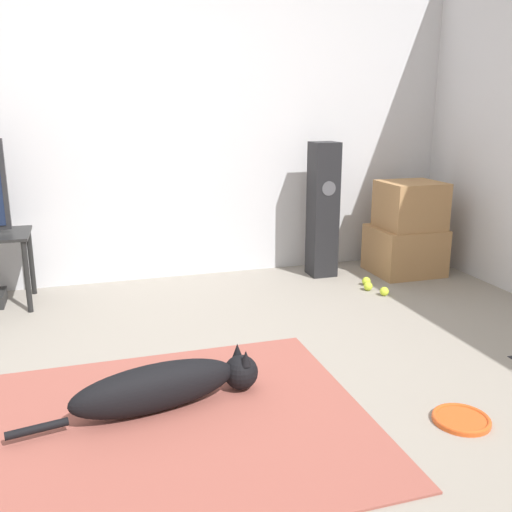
{
  "coord_description": "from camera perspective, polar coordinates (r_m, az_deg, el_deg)",
  "views": [
    {
      "loc": [
        -0.43,
        -2.37,
        1.36
      ],
      "look_at": [
        0.57,
        0.88,
        0.45
      ],
      "focal_mm": 40.0,
      "sensor_mm": 36.0,
      "label": 1
    }
  ],
  "objects": [
    {
      "name": "floor_speaker",
      "position": [
        4.6,
        6.69,
        4.58
      ],
      "size": [
        0.21,
        0.21,
        1.07
      ],
      "color": "black",
      "rests_on": "ground_plane"
    },
    {
      "name": "dog",
      "position": [
        2.69,
        -8.9,
        -12.68
      ],
      "size": [
        1.14,
        0.33,
        0.22
      ],
      "color": "black",
      "rests_on": "area_rug"
    },
    {
      "name": "wall_back",
      "position": [
        4.49,
        -12.0,
        13.58
      ],
      "size": [
        8.0,
        0.06,
        2.55
      ],
      "color": "silver",
      "rests_on": "ground_plane"
    },
    {
      "name": "ground_plane",
      "position": [
        2.77,
        -6.17,
        -14.56
      ],
      "size": [
        12.0,
        12.0,
        0.0
      ],
      "primitive_type": "plane",
      "color": "gray"
    },
    {
      "name": "frisbee",
      "position": [
        2.77,
        19.84,
        -15.09
      ],
      "size": [
        0.25,
        0.25,
        0.03
      ],
      "color": "#DB511E",
      "rests_on": "ground_plane"
    },
    {
      "name": "tennis_ball_by_boxes",
      "position": [
        4.37,
        11.15,
        -2.99
      ],
      "size": [
        0.07,
        0.07,
        0.07
      ],
      "color": "#C6E033",
      "rests_on": "ground_plane"
    },
    {
      "name": "tennis_ball_loose_on_carpet",
      "position": [
        4.28,
        12.71,
        -3.47
      ],
      "size": [
        0.07,
        0.07,
        0.07
      ],
      "color": "#C6E033",
      "rests_on": "ground_plane"
    },
    {
      "name": "area_rug",
      "position": [
        2.62,
        -7.76,
        -16.34
      ],
      "size": [
        1.66,
        1.47,
        0.01
      ],
      "color": "#934C42",
      "rests_on": "ground_plane"
    },
    {
      "name": "tennis_ball_near_speaker",
      "position": [
        4.49,
        10.97,
        -2.5
      ],
      "size": [
        0.07,
        0.07,
        0.07
      ],
      "color": "#C6E033",
      "rests_on": "ground_plane"
    },
    {
      "name": "cardboard_box_lower",
      "position": [
        4.86,
        14.64,
        0.57
      ],
      "size": [
        0.54,
        0.49,
        0.38
      ],
      "color": "#A87A4C",
      "rests_on": "ground_plane"
    },
    {
      "name": "cardboard_box_upper",
      "position": [
        4.78,
        15.18,
        4.94
      ],
      "size": [
        0.47,
        0.43,
        0.38
      ],
      "color": "#A87A4C",
      "rests_on": "cardboard_box_lower"
    }
  ]
}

